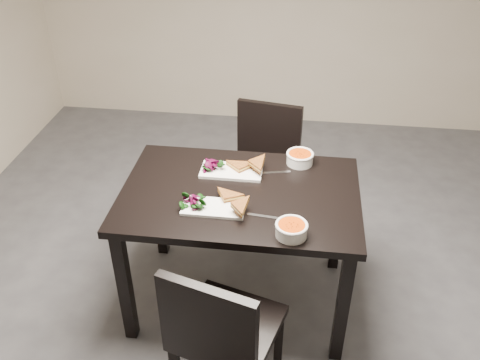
{
  "coord_description": "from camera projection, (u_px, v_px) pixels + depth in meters",
  "views": [
    {
      "loc": [
        -0.17,
        -1.92,
        2.24
      ],
      "look_at": [
        -0.44,
        0.2,
        0.82
      ],
      "focal_mm": 38.74,
      "sensor_mm": 36.0,
      "label": 1
    }
  ],
  "objects": [
    {
      "name": "soup_bowl_near",
      "position": [
        291.0,
        229.0,
        2.3
      ],
      "size": [
        0.15,
        0.15,
        0.07
      ],
      "color": "white",
      "rests_on": "table"
    },
    {
      "name": "plate_near",
      "position": [
        214.0,
        208.0,
        2.48
      ],
      "size": [
        0.3,
        0.15,
        0.02
      ],
      "primitive_type": "cube",
      "color": "white",
      "rests_on": "table"
    },
    {
      "name": "ground",
      "position": [
        316.0,
        331.0,
        2.81
      ],
      "size": [
        5.0,
        5.0,
        0.0
      ],
      "primitive_type": "plane",
      "color": "#47474C",
      "rests_on": "ground"
    },
    {
      "name": "chair_far",
      "position": [
        264.0,
        162.0,
        3.34
      ],
      "size": [
        0.49,
        0.49,
        0.85
      ],
      "rotation": [
        0.0,
        0.0,
        -0.18
      ],
      "color": "black",
      "rests_on": "ground"
    },
    {
      "name": "chair_near",
      "position": [
        221.0,
        332.0,
        2.2
      ],
      "size": [
        0.52,
        0.52,
        0.85
      ],
      "rotation": [
        0.0,
        0.0,
        -0.28
      ],
      "color": "black",
      "rests_on": "ground"
    },
    {
      "name": "sandwich_near",
      "position": [
        227.0,
        201.0,
        2.47
      ],
      "size": [
        0.19,
        0.17,
        0.05
      ],
      "primitive_type": null,
      "rotation": [
        0.0,
        0.0,
        0.45
      ],
      "color": "#A15821",
      "rests_on": "plate_near"
    },
    {
      "name": "soup_bowl_far",
      "position": [
        300.0,
        157.0,
        2.81
      ],
      "size": [
        0.15,
        0.15,
        0.07
      ],
      "color": "white",
      "rests_on": "table"
    },
    {
      "name": "sandwich_far",
      "position": [
        243.0,
        168.0,
        2.71
      ],
      "size": [
        0.2,
        0.2,
        0.05
      ],
      "primitive_type": null,
      "rotation": [
        0.0,
        0.0,
        0.8
      ],
      "color": "#A15821",
      "rests_on": "plate_far"
    },
    {
      "name": "cutlery_near",
      "position": [
        266.0,
        217.0,
        2.43
      ],
      "size": [
        0.18,
        0.04,
        0.0
      ],
      "primitive_type": "cube",
      "rotation": [
        0.0,
        0.0,
        -0.11
      ],
      "color": "silver",
      "rests_on": "table"
    },
    {
      "name": "salad_far",
      "position": [
        213.0,
        165.0,
        2.74
      ],
      "size": [
        0.1,
        0.09,
        0.04
      ],
      "primitive_type": null,
      "color": "black",
      "rests_on": "plate_far"
    },
    {
      "name": "plate_far",
      "position": [
        231.0,
        171.0,
        2.74
      ],
      "size": [
        0.33,
        0.16,
        0.02
      ],
      "primitive_type": "cube",
      "color": "white",
      "rests_on": "table"
    },
    {
      "name": "salad_near",
      "position": [
        193.0,
        201.0,
        2.47
      ],
      "size": [
        0.09,
        0.08,
        0.04
      ],
      "primitive_type": null,
      "color": "black",
      "rests_on": "plate_near"
    },
    {
      "name": "cutlery_far",
      "position": [
        274.0,
        173.0,
        2.75
      ],
      "size": [
        0.18,
        0.06,
        0.0
      ],
      "primitive_type": "cube",
      "rotation": [
        0.0,
        0.0,
        0.23
      ],
      "color": "silver",
      "rests_on": "table"
    },
    {
      "name": "table",
      "position": [
        240.0,
        207.0,
        2.66
      ],
      "size": [
        1.2,
        0.8,
        0.75
      ],
      "color": "black",
      "rests_on": "ground"
    }
  ]
}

